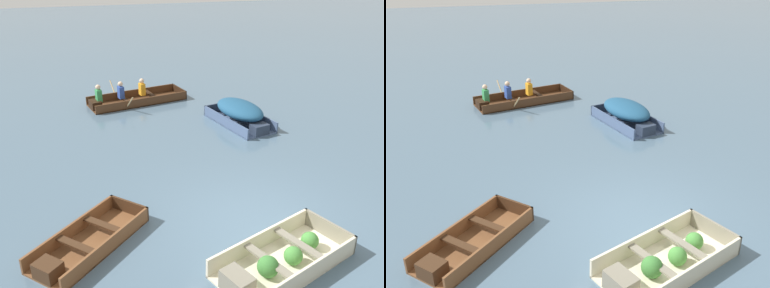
{
  "view_description": "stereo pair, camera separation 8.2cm",
  "coord_description": "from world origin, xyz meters",
  "views": [
    {
      "loc": [
        -3.29,
        -6.9,
        5.25
      ],
      "look_at": [
        -0.44,
        3.47,
        0.35
      ],
      "focal_mm": 40.0,
      "sensor_mm": 36.0,
      "label": 1
    },
    {
      "loc": [
        -3.21,
        -6.92,
        5.25
      ],
      "look_at": [
        -0.44,
        3.47,
        0.35
      ],
      "focal_mm": 40.0,
      "sensor_mm": 36.0,
      "label": 2
    }
  ],
  "objects": [
    {
      "name": "skiff_slate_blue_mid_moored",
      "position": [
        1.69,
        5.32,
        0.43
      ],
      "size": [
        1.76,
        2.71,
        0.78
      ],
      "color": "#475B7F",
      "rests_on": "ground"
    },
    {
      "name": "dinghy_cream_foreground",
      "position": [
        -0.13,
        -1.42,
        0.16
      ],
      "size": [
        2.91,
        2.11,
        0.43
      ],
      "color": "beige",
      "rests_on": "ground"
    },
    {
      "name": "skiff_wooden_brown_near_moored",
      "position": [
        -3.48,
        0.05,
        0.12
      ],
      "size": [
        2.47,
        2.46,
        0.34
      ],
      "color": "brown",
      "rests_on": "ground"
    },
    {
      "name": "rowboat_dark_varnish_with_crew",
      "position": [
        -1.45,
        8.37,
        0.19
      ],
      "size": [
        3.76,
        2.38,
        0.89
      ],
      "color": "#4C2D19",
      "rests_on": "ground"
    },
    {
      "name": "ground_plane",
      "position": [
        0.0,
        0.0,
        0.0
      ],
      "size": [
        80.0,
        80.0,
        0.0
      ],
      "primitive_type": "plane",
      "color": "slate"
    }
  ]
}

